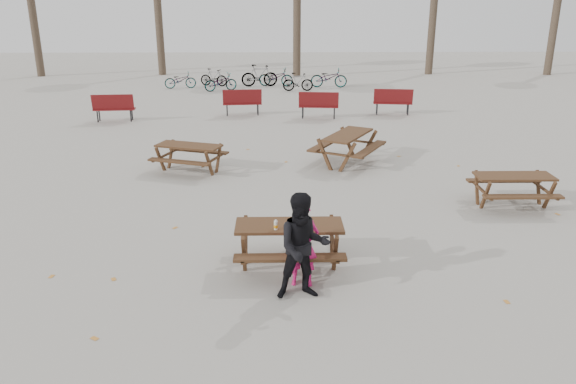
{
  "coord_description": "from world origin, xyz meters",
  "views": [
    {
      "loc": [
        -0.2,
        -8.66,
        4.35
      ],
      "look_at": [
        0.0,
        1.0,
        1.0
      ],
      "focal_mm": 35.0,
      "sensor_mm": 36.0,
      "label": 1
    }
  ],
  "objects_px": {
    "soda_bottle": "(276,225)",
    "main_picnic_table": "(289,235)",
    "adult": "(303,247)",
    "child": "(303,245)",
    "picnic_table_far": "(347,149)",
    "picnic_table_north": "(189,158)",
    "picnic_table_east": "(512,191)",
    "food_tray": "(290,225)"
  },
  "relations": [
    {
      "from": "main_picnic_table",
      "to": "food_tray",
      "type": "bearing_deg",
      "value": -80.93
    },
    {
      "from": "child",
      "to": "picnic_table_north",
      "type": "xyz_separation_m",
      "value": [
        -2.69,
        6.23,
        -0.32
      ]
    },
    {
      "from": "adult",
      "to": "picnic_table_far",
      "type": "distance_m",
      "value": 7.5
    },
    {
      "from": "picnic_table_far",
      "to": "picnic_table_north",
      "type": "bearing_deg",
      "value": 128.32
    },
    {
      "from": "main_picnic_table",
      "to": "adult",
      "type": "bearing_deg",
      "value": -79.68
    },
    {
      "from": "main_picnic_table",
      "to": "picnic_table_north",
      "type": "bearing_deg",
      "value": 114.01
    },
    {
      "from": "picnic_table_east",
      "to": "child",
      "type": "bearing_deg",
      "value": -143.55
    },
    {
      "from": "food_tray",
      "to": "picnic_table_far",
      "type": "distance_m",
      "value": 6.6
    },
    {
      "from": "adult",
      "to": "picnic_table_far",
      "type": "relative_size",
      "value": 0.86
    },
    {
      "from": "food_tray",
      "to": "picnic_table_north",
      "type": "xyz_separation_m",
      "value": [
        -2.51,
        5.67,
        -0.43
      ]
    },
    {
      "from": "food_tray",
      "to": "soda_bottle",
      "type": "distance_m",
      "value": 0.29
    },
    {
      "from": "soda_bottle",
      "to": "adult",
      "type": "distance_m",
      "value": 0.91
    },
    {
      "from": "child",
      "to": "picnic_table_east",
      "type": "distance_m",
      "value": 5.9
    },
    {
      "from": "picnic_table_east",
      "to": "adult",
      "type": "bearing_deg",
      "value": -140.61
    },
    {
      "from": "child",
      "to": "picnic_table_far",
      "type": "distance_m",
      "value": 7.1
    },
    {
      "from": "food_tray",
      "to": "picnic_table_north",
      "type": "relative_size",
      "value": 0.11
    },
    {
      "from": "soda_bottle",
      "to": "child",
      "type": "xyz_separation_m",
      "value": [
        0.42,
        -0.41,
        -0.16
      ]
    },
    {
      "from": "soda_bottle",
      "to": "child",
      "type": "relative_size",
      "value": 0.12
    },
    {
      "from": "adult",
      "to": "picnic_table_far",
      "type": "bearing_deg",
      "value": 70.59
    },
    {
      "from": "child",
      "to": "picnic_table_far",
      "type": "xyz_separation_m",
      "value": [
        1.55,
        6.92,
        -0.27
      ]
    },
    {
      "from": "adult",
      "to": "picnic_table_far",
      "type": "xyz_separation_m",
      "value": [
        1.56,
        7.32,
        -0.42
      ]
    },
    {
      "from": "food_tray",
      "to": "child",
      "type": "height_order",
      "value": "child"
    },
    {
      "from": "soda_bottle",
      "to": "main_picnic_table",
      "type": "bearing_deg",
      "value": 44.03
    },
    {
      "from": "picnic_table_east",
      "to": "food_tray",
      "type": "bearing_deg",
      "value": -149.25
    },
    {
      "from": "main_picnic_table",
      "to": "picnic_table_far",
      "type": "relative_size",
      "value": 0.93
    },
    {
      "from": "child",
      "to": "main_picnic_table",
      "type": "bearing_deg",
      "value": 113.23
    },
    {
      "from": "main_picnic_table",
      "to": "picnic_table_far",
      "type": "xyz_separation_m",
      "value": [
        1.75,
        6.29,
        -0.17
      ]
    },
    {
      "from": "food_tray",
      "to": "picnic_table_north",
      "type": "bearing_deg",
      "value": 113.86
    },
    {
      "from": "child",
      "to": "picnic_table_east",
      "type": "bearing_deg",
      "value": 41.77
    },
    {
      "from": "adult",
      "to": "picnic_table_far",
      "type": "height_order",
      "value": "adult"
    },
    {
      "from": "child",
      "to": "picnic_table_east",
      "type": "height_order",
      "value": "child"
    },
    {
      "from": "main_picnic_table",
      "to": "soda_bottle",
      "type": "height_order",
      "value": "soda_bottle"
    },
    {
      "from": "food_tray",
      "to": "picnic_table_east",
      "type": "xyz_separation_m",
      "value": [
        4.95,
        2.9,
        -0.44
      ]
    },
    {
      "from": "picnic_table_north",
      "to": "picnic_table_far",
      "type": "xyz_separation_m",
      "value": [
        4.25,
        0.69,
        0.06
      ]
    },
    {
      "from": "food_tray",
      "to": "adult",
      "type": "relative_size",
      "value": 0.11
    },
    {
      "from": "picnic_table_north",
      "to": "picnic_table_far",
      "type": "height_order",
      "value": "picnic_table_far"
    },
    {
      "from": "soda_bottle",
      "to": "picnic_table_east",
      "type": "height_order",
      "value": "soda_bottle"
    },
    {
      "from": "main_picnic_table",
      "to": "picnic_table_north",
      "type": "height_order",
      "value": "main_picnic_table"
    },
    {
      "from": "picnic_table_north",
      "to": "main_picnic_table",
      "type": "bearing_deg",
      "value": -47.0
    },
    {
      "from": "main_picnic_table",
      "to": "soda_bottle",
      "type": "relative_size",
      "value": 10.59
    },
    {
      "from": "adult",
      "to": "picnic_table_east",
      "type": "distance_m",
      "value": 6.16
    },
    {
      "from": "picnic_table_east",
      "to": "picnic_table_north",
      "type": "distance_m",
      "value": 7.95
    }
  ]
}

